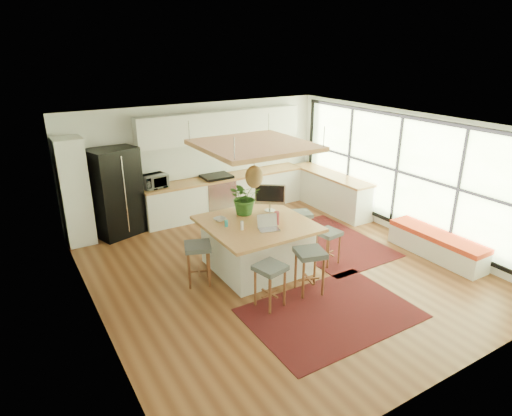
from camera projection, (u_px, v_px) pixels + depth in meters
floor at (279, 268)px, 8.21m from camera, size 7.00×7.00×0.00m
ceiling at (282, 125)px, 7.26m from camera, size 7.00×7.00×0.00m
wall_back at (199, 160)px, 10.54m from camera, size 6.50×0.00×6.50m
wall_front at (453, 290)px, 4.93m from camera, size 6.50×0.00×6.50m
wall_left at (91, 241)px, 6.16m from camera, size 0.00×7.00×7.00m
wall_right at (405, 175)px, 9.31m from camera, size 0.00×7.00×7.00m
window_wall at (405, 173)px, 9.28m from camera, size 0.10×6.20×2.60m
pantry at (74, 192)px, 8.93m from camera, size 0.55×0.60×2.25m
back_counter_base at (226, 195)px, 10.87m from camera, size 4.20×0.60×0.88m
back_counter_top at (226, 177)px, 10.70m from camera, size 4.24×0.64×0.05m
backsplash at (220, 157)px, 10.79m from camera, size 4.20×0.02×0.80m
upper_cabinets at (222, 126)px, 10.38m from camera, size 4.20×0.34×0.70m
range at (217, 194)px, 10.72m from camera, size 0.76×0.62×1.00m
right_counter_base at (330, 192)px, 11.08m from camera, size 0.60×2.50×0.88m
right_counter_top at (331, 175)px, 10.91m from camera, size 0.64×2.54×0.05m
window_bench at (436, 245)px, 8.59m from camera, size 0.52×2.00×0.50m
ceiling_panel at (254, 160)px, 7.66m from camera, size 1.86×1.86×0.80m
rug_near at (331, 313)px, 6.84m from camera, size 2.60×1.80×0.01m
rug_right at (329, 242)px, 9.28m from camera, size 1.80×2.60×0.01m
fridge at (115, 194)px, 9.42m from camera, size 1.15×1.01×1.94m
island at (257, 245)px, 8.08m from camera, size 1.85×1.85×0.93m
stool_near_left at (270, 286)px, 6.92m from camera, size 0.52×0.52×0.73m
stool_near_right at (309, 273)px, 7.32m from camera, size 0.57×0.57×0.78m
stool_right_front at (328, 246)px, 8.29m from camera, size 0.45×0.45×0.68m
stool_right_back at (300, 227)px, 9.15m from camera, size 0.51×0.51×0.70m
stool_left_side at (199, 265)px, 7.60m from camera, size 0.57×0.57×0.75m
laptop at (269, 223)px, 7.55m from camera, size 0.45×0.46×0.27m
monitor at (270, 198)px, 8.37m from camera, size 0.60×0.53×0.55m
microwave at (154, 180)px, 9.77m from camera, size 0.60×0.39×0.37m
island_plant at (245, 200)px, 8.23m from camera, size 0.71×0.77×0.54m
island_bowl at (220, 219)px, 7.98m from camera, size 0.26×0.26×0.05m
island_bottle_0 at (227, 222)px, 7.70m from camera, size 0.07×0.07×0.19m
island_bottle_1 at (242, 225)px, 7.57m from camera, size 0.07×0.07×0.19m
island_bottle_2 at (277, 220)px, 7.77m from camera, size 0.07×0.07×0.19m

